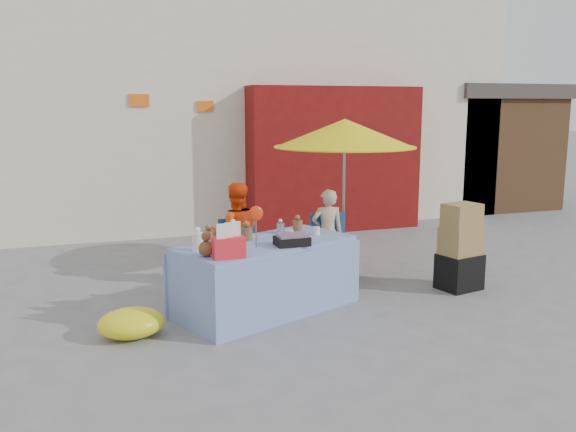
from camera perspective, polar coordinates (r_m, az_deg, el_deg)
name	(u,v)px	position (r m, az deg, el deg)	size (l,w,h in m)	color
ground	(302,315)	(6.77, 1.30, -9.25)	(80.00, 80.00, 0.00)	slate
backdrop	(204,66)	(13.79, -7.85, 13.71)	(14.00, 8.00, 7.80)	silver
market_table	(266,275)	(6.81, -2.11, -5.59)	(2.25, 1.67, 1.23)	#7B92C6
chair_left	(239,268)	(7.70, -4.57, -4.86)	(0.54, 0.53, 0.85)	navy
chair_right	(331,260)	(8.09, 4.05, -4.10)	(0.54, 0.53, 0.85)	navy
vendor_orange	(236,234)	(7.73, -4.88, -1.72)	(0.64, 0.50, 1.32)	#FB420D
vendor_beige	(327,233)	(8.13, 3.69, -1.60)	(0.43, 0.28, 1.18)	tan
umbrella	(345,134)	(8.22, 5.34, 7.66)	(1.90, 1.90, 2.09)	gray
box_stack	(460,250)	(7.85, 15.82, -3.08)	(0.56, 0.50, 1.08)	black
tarp_bundle	(131,323)	(6.30, -14.45, -9.68)	(0.66, 0.52, 0.29)	yellow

